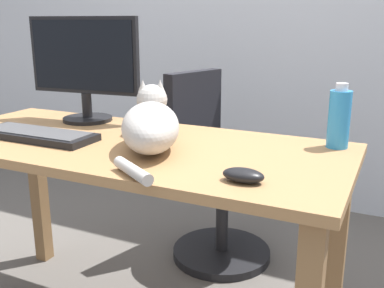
{
  "coord_description": "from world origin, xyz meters",
  "views": [
    {
      "loc": [
        0.83,
        -1.23,
        1.14
      ],
      "look_at": [
        0.31,
        -0.13,
        0.8
      ],
      "focal_mm": 41.85,
      "sensor_mm": 36.0,
      "label": 1
    }
  ],
  "objects_px": {
    "water_bottle": "(339,118)",
    "cat": "(150,124)",
    "computer_mouse": "(243,175)",
    "office_chair": "(214,181)",
    "keyboard": "(37,135)",
    "monitor": "(84,65)"
  },
  "relations": [
    {
      "from": "keyboard",
      "to": "water_bottle",
      "type": "distance_m",
      "value": 1.02
    },
    {
      "from": "office_chair",
      "to": "cat",
      "type": "xyz_separation_m",
      "value": [
        0.07,
        -0.7,
        0.43
      ]
    },
    {
      "from": "office_chair",
      "to": "computer_mouse",
      "type": "bearing_deg",
      "value": -63.41
    },
    {
      "from": "office_chair",
      "to": "cat",
      "type": "distance_m",
      "value": 0.83
    },
    {
      "from": "cat",
      "to": "computer_mouse",
      "type": "height_order",
      "value": "cat"
    },
    {
      "from": "computer_mouse",
      "to": "water_bottle",
      "type": "xyz_separation_m",
      "value": [
        0.17,
        0.44,
        0.08
      ]
    },
    {
      "from": "monitor",
      "to": "keyboard",
      "type": "relative_size",
      "value": 1.09
    },
    {
      "from": "computer_mouse",
      "to": "water_bottle",
      "type": "height_order",
      "value": "water_bottle"
    },
    {
      "from": "monitor",
      "to": "water_bottle",
      "type": "distance_m",
      "value": 1.0
    },
    {
      "from": "water_bottle",
      "to": "cat",
      "type": "bearing_deg",
      "value": -153.71
    },
    {
      "from": "keyboard",
      "to": "water_bottle",
      "type": "xyz_separation_m",
      "value": [
        0.96,
        0.33,
        0.08
      ]
    },
    {
      "from": "keyboard",
      "to": "cat",
      "type": "relative_size",
      "value": 0.8
    },
    {
      "from": "cat",
      "to": "water_bottle",
      "type": "distance_m",
      "value": 0.6
    },
    {
      "from": "monitor",
      "to": "cat",
      "type": "bearing_deg",
      "value": -28.73
    },
    {
      "from": "computer_mouse",
      "to": "water_bottle",
      "type": "distance_m",
      "value": 0.48
    },
    {
      "from": "keyboard",
      "to": "computer_mouse",
      "type": "xyz_separation_m",
      "value": [
        0.8,
        -0.11,
        0.0
      ]
    },
    {
      "from": "monitor",
      "to": "cat",
      "type": "xyz_separation_m",
      "value": [
        0.45,
        -0.24,
        -0.15
      ]
    },
    {
      "from": "office_chair",
      "to": "keyboard",
      "type": "distance_m",
      "value": 0.92
    },
    {
      "from": "monitor",
      "to": "water_bottle",
      "type": "relative_size",
      "value": 2.3
    },
    {
      "from": "keyboard",
      "to": "computer_mouse",
      "type": "distance_m",
      "value": 0.8
    },
    {
      "from": "keyboard",
      "to": "water_bottle",
      "type": "height_order",
      "value": "water_bottle"
    },
    {
      "from": "office_chair",
      "to": "water_bottle",
      "type": "xyz_separation_m",
      "value": [
        0.61,
        -0.44,
        0.45
      ]
    }
  ]
}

